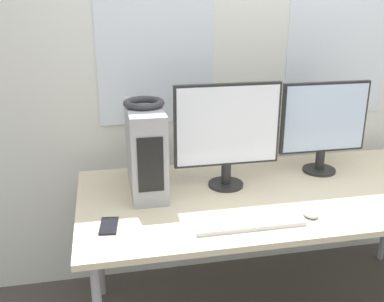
{
  "coord_description": "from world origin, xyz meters",
  "views": [
    {
      "loc": [
        -0.86,
        -1.47,
        1.73
      ],
      "look_at": [
        -0.46,
        0.47,
        1.02
      ],
      "focal_mm": 42.0,
      "sensor_mm": 36.0,
      "label": 1
    }
  ],
  "objects_px": {
    "monitor_main": "(227,131)",
    "mouse": "(310,214)",
    "keyboard": "(248,221)",
    "pc_tower": "(145,149)",
    "cell_phone": "(109,226)",
    "headphones": "(144,103)",
    "monitor_right_near": "(324,124)"
  },
  "relations": [
    {
      "from": "monitor_main",
      "to": "mouse",
      "type": "xyz_separation_m",
      "value": [
        0.28,
        -0.4,
        -0.29
      ]
    },
    {
      "from": "monitor_main",
      "to": "keyboard",
      "type": "xyz_separation_m",
      "value": [
        -0.02,
        -0.41,
        -0.29
      ]
    },
    {
      "from": "pc_tower",
      "to": "keyboard",
      "type": "height_order",
      "value": "pc_tower"
    },
    {
      "from": "keyboard",
      "to": "cell_phone",
      "type": "relative_size",
      "value": 3.2
    },
    {
      "from": "pc_tower",
      "to": "mouse",
      "type": "height_order",
      "value": "pc_tower"
    },
    {
      "from": "pc_tower",
      "to": "keyboard",
      "type": "relative_size",
      "value": 0.92
    },
    {
      "from": "pc_tower",
      "to": "headphones",
      "type": "height_order",
      "value": "headphones"
    },
    {
      "from": "headphones",
      "to": "mouse",
      "type": "xyz_separation_m",
      "value": [
        0.69,
        -0.44,
        -0.44
      ]
    },
    {
      "from": "monitor_main",
      "to": "mouse",
      "type": "height_order",
      "value": "monitor_main"
    },
    {
      "from": "monitor_right_near",
      "to": "keyboard",
      "type": "distance_m",
      "value": 0.81
    },
    {
      "from": "headphones",
      "to": "monitor_main",
      "type": "bearing_deg",
      "value": -6.28
    },
    {
      "from": "monitor_right_near",
      "to": "mouse",
      "type": "bearing_deg",
      "value": -120.33
    },
    {
      "from": "keyboard",
      "to": "cell_phone",
      "type": "xyz_separation_m",
      "value": [
        -0.59,
        0.09,
        -0.01
      ]
    },
    {
      "from": "cell_phone",
      "to": "mouse",
      "type": "bearing_deg",
      "value": 1.42
    },
    {
      "from": "monitor_main",
      "to": "monitor_right_near",
      "type": "height_order",
      "value": "monitor_main"
    },
    {
      "from": "monitor_right_near",
      "to": "headphones",
      "type": "bearing_deg",
      "value": -177.55
    },
    {
      "from": "pc_tower",
      "to": "mouse",
      "type": "relative_size",
      "value": 5.36
    },
    {
      "from": "mouse",
      "to": "monitor_main",
      "type": "bearing_deg",
      "value": 125.16
    },
    {
      "from": "monitor_right_near",
      "to": "cell_phone",
      "type": "xyz_separation_m",
      "value": [
        -1.17,
        -0.4,
        -0.27
      ]
    },
    {
      "from": "mouse",
      "to": "monitor_right_near",
      "type": "bearing_deg",
      "value": 59.67
    },
    {
      "from": "headphones",
      "to": "monitor_main",
      "type": "xyz_separation_m",
      "value": [
        0.41,
        -0.04,
        -0.15
      ]
    },
    {
      "from": "headphones",
      "to": "cell_phone",
      "type": "height_order",
      "value": "headphones"
    },
    {
      "from": "monitor_main",
      "to": "mouse",
      "type": "distance_m",
      "value": 0.57
    },
    {
      "from": "headphones",
      "to": "keyboard",
      "type": "height_order",
      "value": "headphones"
    },
    {
      "from": "headphones",
      "to": "monitor_main",
      "type": "height_order",
      "value": "monitor_main"
    },
    {
      "from": "pc_tower",
      "to": "monitor_right_near",
      "type": "distance_m",
      "value": 0.98
    },
    {
      "from": "headphones",
      "to": "keyboard",
      "type": "distance_m",
      "value": 0.74
    },
    {
      "from": "monitor_main",
      "to": "monitor_right_near",
      "type": "relative_size",
      "value": 1.06
    },
    {
      "from": "cell_phone",
      "to": "monitor_right_near",
      "type": "bearing_deg",
      "value": 25.71
    },
    {
      "from": "cell_phone",
      "to": "pc_tower",
      "type": "bearing_deg",
      "value": 67.4
    },
    {
      "from": "monitor_right_near",
      "to": "cell_phone",
      "type": "relative_size",
      "value": 3.32
    },
    {
      "from": "monitor_right_near",
      "to": "keyboard",
      "type": "bearing_deg",
      "value": -139.58
    }
  ]
}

